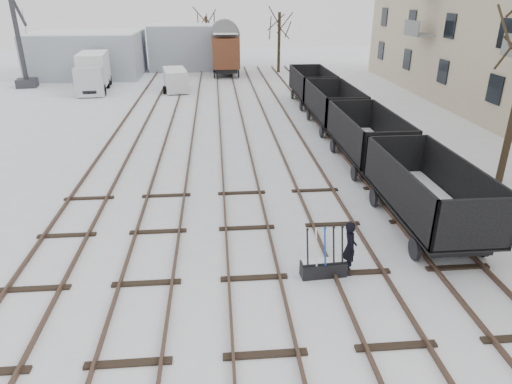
% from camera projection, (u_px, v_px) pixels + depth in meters
% --- Properties ---
extents(ground, '(120.00, 120.00, 0.00)m').
position_uv_depth(ground, '(254.00, 279.00, 12.91)').
color(ground, white).
rests_on(ground, ground).
extents(tracks, '(13.90, 52.00, 0.16)m').
position_uv_depth(tracks, '(233.00, 137.00, 25.36)').
color(tracks, black).
rests_on(tracks, ground).
extents(shed_left, '(10.00, 8.00, 4.10)m').
position_uv_depth(shed_left, '(88.00, 54.00, 43.90)').
color(shed_left, '#949CA7').
rests_on(shed_left, ground).
extents(shed_right, '(7.00, 6.00, 4.50)m').
position_uv_depth(shed_right, '(185.00, 46.00, 48.20)').
color(shed_right, '#949CA7').
rests_on(shed_right, ground).
extents(ground_frame, '(1.33, 0.51, 1.49)m').
position_uv_depth(ground_frame, '(323.00, 267.00, 12.95)').
color(ground_frame, black).
rests_on(ground_frame, ground).
extents(worker, '(0.43, 0.62, 1.62)m').
position_uv_depth(worker, '(350.00, 248.00, 12.89)').
color(worker, black).
rests_on(worker, ground).
extents(freight_wagon_a, '(2.38, 5.94, 2.43)m').
position_uv_depth(freight_wagon_a, '(425.00, 204.00, 15.32)').
color(freight_wagon_a, black).
rests_on(freight_wagon_a, ground).
extents(freight_wagon_b, '(2.38, 5.94, 2.43)m').
position_uv_depth(freight_wagon_b, '(366.00, 145.00, 21.17)').
color(freight_wagon_b, black).
rests_on(freight_wagon_b, ground).
extents(freight_wagon_c, '(2.38, 5.94, 2.43)m').
position_uv_depth(freight_wagon_c, '(333.00, 113.00, 27.01)').
color(freight_wagon_c, black).
rests_on(freight_wagon_c, ground).
extents(freight_wagon_d, '(2.38, 5.94, 2.43)m').
position_uv_depth(freight_wagon_d, '(312.00, 91.00, 32.85)').
color(freight_wagon_d, black).
rests_on(freight_wagon_d, ground).
extents(box_van_wagon, '(2.80, 5.27, 4.02)m').
position_uv_depth(box_van_wagon, '(225.00, 50.00, 44.09)').
color(box_van_wagon, black).
rests_on(box_van_wagon, ground).
extents(lorry, '(2.60, 6.67, 2.96)m').
position_uv_depth(lorry, '(93.00, 72.00, 37.21)').
color(lorry, black).
rests_on(lorry, ground).
extents(panel_van, '(2.34, 4.21, 1.76)m').
position_uv_depth(panel_van, '(175.00, 80.00, 37.39)').
color(panel_van, silver).
rests_on(panel_van, ground).
extents(crane, '(1.81, 4.71, 7.93)m').
position_uv_depth(crane, '(24.00, 62.00, 38.57)').
color(crane, '#2A2A2E').
rests_on(crane, ground).
extents(tree_far_left, '(0.30, 0.30, 5.15)m').
position_uv_depth(tree_far_left, '(207.00, 41.00, 49.87)').
color(tree_far_left, black).
rests_on(tree_far_left, ground).
extents(tree_far_right, '(0.30, 0.30, 5.73)m').
position_uv_depth(tree_far_right, '(279.00, 43.00, 45.59)').
color(tree_far_right, black).
rests_on(tree_far_right, ground).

